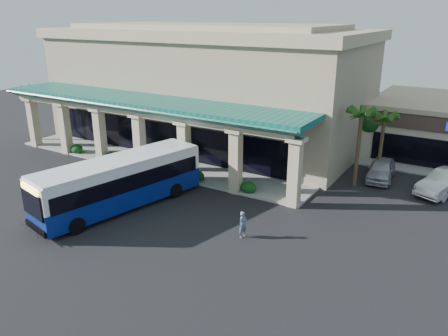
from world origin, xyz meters
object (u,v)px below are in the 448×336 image
Objects in this scene: transit_bus at (121,184)px; car_white at (446,183)px; car_silver at (381,170)px; pedestrian at (243,225)px.

transit_bus reaches higher than car_white.
transit_bus is at bearing -138.52° from car_silver.
car_white is (18.11, 13.84, -0.84)m from transit_bus.
pedestrian is at bearing 16.37° from transit_bus.
pedestrian is 14.59m from car_silver.
car_white is (9.20, 13.22, 0.06)m from pedestrian.
pedestrian is 0.31× the size of car_white.
car_silver is at bearing -3.93° from pedestrian.
car_silver is 4.65m from car_white.
pedestrian is 16.10m from car_white.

